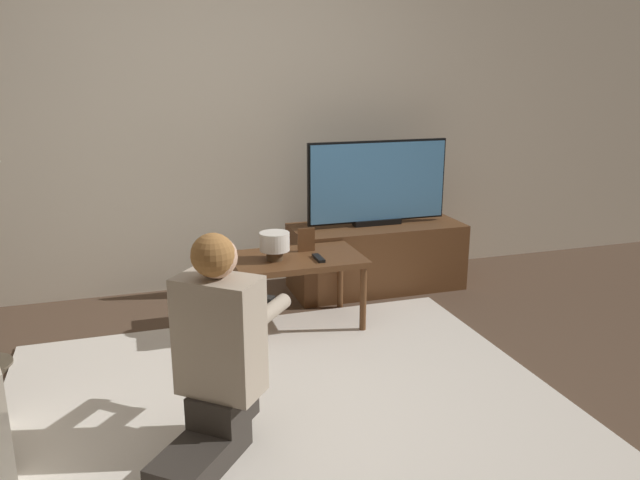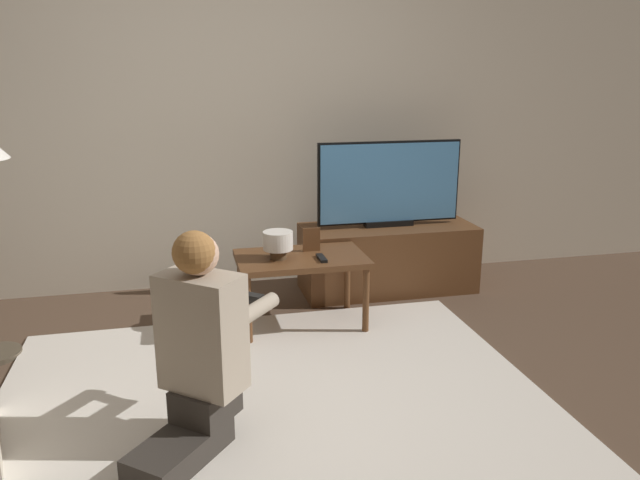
# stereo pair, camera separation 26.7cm
# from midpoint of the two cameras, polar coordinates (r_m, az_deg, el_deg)

# --- Properties ---
(ground_plane) EXTENTS (10.00, 10.00, 0.00)m
(ground_plane) POSITION_cam_midpoint_polar(r_m,az_deg,el_deg) (3.06, -1.41, -15.47)
(ground_plane) COLOR brown
(wall_back) EXTENTS (10.00, 0.06, 2.60)m
(wall_back) POSITION_cam_midpoint_polar(r_m,az_deg,el_deg) (4.53, -6.59, 11.97)
(wall_back) COLOR beige
(wall_back) RESTS_ON ground_plane
(rug) EXTENTS (2.64, 2.30, 0.02)m
(rug) POSITION_cam_midpoint_polar(r_m,az_deg,el_deg) (3.05, -1.41, -15.34)
(rug) COLOR silver
(rug) RESTS_ON ground_plane
(tv_stand) EXTENTS (1.24, 0.49, 0.48)m
(tv_stand) POSITION_cam_midpoint_polar(r_m,az_deg,el_deg) (4.56, 7.86, -1.65)
(tv_stand) COLOR brown
(tv_stand) RESTS_ON ground_plane
(tv) EXTENTS (1.04, 0.08, 0.60)m
(tv) POSITION_cam_midpoint_polar(r_m,az_deg,el_deg) (4.43, 8.10, 5.12)
(tv) COLOR black
(tv) RESTS_ON tv_stand
(coffee_table) EXTENTS (0.79, 0.50, 0.46)m
(coffee_table) POSITION_cam_midpoint_polar(r_m,az_deg,el_deg) (3.83, 0.26, -2.27)
(coffee_table) COLOR brown
(coffee_table) RESTS_ON ground_plane
(person_kneeling) EXTENTS (0.71, 0.78, 0.94)m
(person_kneeling) POSITION_cam_midpoint_polar(r_m,az_deg,el_deg) (2.63, -8.08, -9.65)
(person_kneeling) COLOR #332D28
(person_kneeling) RESTS_ON rug
(picture_frame) EXTENTS (0.11, 0.01, 0.15)m
(picture_frame) POSITION_cam_midpoint_polar(r_m,az_deg,el_deg) (3.89, 1.17, 0.01)
(picture_frame) COLOR brown
(picture_frame) RESTS_ON coffee_table
(table_lamp) EXTENTS (0.18, 0.18, 0.17)m
(table_lamp) POSITION_cam_midpoint_polar(r_m,az_deg,el_deg) (3.73, -1.82, -0.25)
(table_lamp) COLOR #4C3823
(table_lamp) RESTS_ON coffee_table
(remote) EXTENTS (0.04, 0.15, 0.02)m
(remote) POSITION_cam_midpoint_polar(r_m,az_deg,el_deg) (3.74, 2.19, -1.69)
(remote) COLOR black
(remote) RESTS_ON coffee_table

